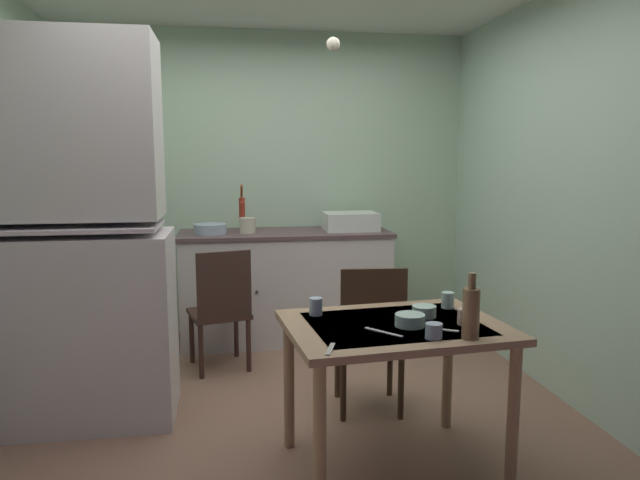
{
  "coord_description": "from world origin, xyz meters",
  "views": [
    {
      "loc": [
        -0.34,
        -3.3,
        1.54
      ],
      "look_at": [
        0.2,
        0.09,
        1.04
      ],
      "focal_mm": 32.36,
      "sensor_mm": 36.0,
      "label": 1
    }
  ],
  "objects_px": {
    "hutch_cabinet": "(77,246)",
    "chair_far_side": "(370,336)",
    "mixing_bowl_counter": "(210,229)",
    "serving_bowl_wide": "(410,320)",
    "hand_pump": "(242,211)",
    "teacup_mint": "(466,317)",
    "sink_basin": "(351,221)",
    "dining_table": "(394,344)",
    "chair_by_counter": "(221,308)",
    "glass_bottle": "(471,312)"
  },
  "relations": [
    {
      "from": "hutch_cabinet",
      "to": "chair_far_side",
      "type": "bearing_deg",
      "value": -6.39
    },
    {
      "from": "mixing_bowl_counter",
      "to": "hutch_cabinet",
      "type": "bearing_deg",
      "value": -119.09
    },
    {
      "from": "serving_bowl_wide",
      "to": "hand_pump",
      "type": "bearing_deg",
      "value": 108.34
    },
    {
      "from": "hutch_cabinet",
      "to": "chair_far_side",
      "type": "relative_size",
      "value": 2.42
    },
    {
      "from": "hand_pump",
      "to": "serving_bowl_wide",
      "type": "distance_m",
      "value": 2.35
    },
    {
      "from": "hand_pump",
      "to": "teacup_mint",
      "type": "height_order",
      "value": "hand_pump"
    },
    {
      "from": "mixing_bowl_counter",
      "to": "chair_far_side",
      "type": "bearing_deg",
      "value": -56.29
    },
    {
      "from": "sink_basin",
      "to": "dining_table",
      "type": "xyz_separation_m",
      "value": [
        -0.23,
        -2.11,
        -0.36
      ]
    },
    {
      "from": "hand_pump",
      "to": "teacup_mint",
      "type": "bearing_deg",
      "value": -65.67
    },
    {
      "from": "mixing_bowl_counter",
      "to": "dining_table",
      "type": "height_order",
      "value": "mixing_bowl_counter"
    },
    {
      "from": "mixing_bowl_counter",
      "to": "chair_by_counter",
      "type": "bearing_deg",
      "value": -82.44
    },
    {
      "from": "hutch_cabinet",
      "to": "teacup_mint",
      "type": "bearing_deg",
      "value": -23.86
    },
    {
      "from": "dining_table",
      "to": "hutch_cabinet",
      "type": "bearing_deg",
      "value": 153.88
    },
    {
      "from": "hutch_cabinet",
      "to": "hand_pump",
      "type": "xyz_separation_m",
      "value": [
        0.96,
        1.36,
        0.06
      ]
    },
    {
      "from": "hutch_cabinet",
      "to": "sink_basin",
      "type": "height_order",
      "value": "hutch_cabinet"
    },
    {
      "from": "hand_pump",
      "to": "chair_by_counter",
      "type": "xyz_separation_m",
      "value": [
        -0.18,
        -0.7,
        -0.62
      ]
    },
    {
      "from": "chair_by_counter",
      "to": "serving_bowl_wide",
      "type": "bearing_deg",
      "value": -58.85
    },
    {
      "from": "dining_table",
      "to": "glass_bottle",
      "type": "height_order",
      "value": "glass_bottle"
    },
    {
      "from": "hand_pump",
      "to": "glass_bottle",
      "type": "relative_size",
      "value": 1.32
    },
    {
      "from": "chair_far_side",
      "to": "glass_bottle",
      "type": "relative_size",
      "value": 3.07
    },
    {
      "from": "mixing_bowl_counter",
      "to": "glass_bottle",
      "type": "distance_m",
      "value": 2.63
    },
    {
      "from": "sink_basin",
      "to": "mixing_bowl_counter",
      "type": "xyz_separation_m",
      "value": [
        -1.16,
        -0.05,
        -0.04
      ]
    },
    {
      "from": "chair_by_counter",
      "to": "sink_basin",
      "type": "bearing_deg",
      "value": 31.34
    },
    {
      "from": "sink_basin",
      "to": "teacup_mint",
      "type": "distance_m",
      "value": 2.19
    },
    {
      "from": "chair_far_side",
      "to": "glass_bottle",
      "type": "height_order",
      "value": "glass_bottle"
    },
    {
      "from": "sink_basin",
      "to": "hand_pump",
      "type": "bearing_deg",
      "value": 177.13
    },
    {
      "from": "sink_basin",
      "to": "mixing_bowl_counter",
      "type": "height_order",
      "value": "sink_basin"
    },
    {
      "from": "sink_basin",
      "to": "chair_by_counter",
      "type": "height_order",
      "value": "sink_basin"
    },
    {
      "from": "hutch_cabinet",
      "to": "sink_basin",
      "type": "distance_m",
      "value": 2.28
    },
    {
      "from": "mixing_bowl_counter",
      "to": "serving_bowl_wide",
      "type": "distance_m",
      "value": 2.34
    },
    {
      "from": "mixing_bowl_counter",
      "to": "serving_bowl_wide",
      "type": "relative_size",
      "value": 1.81
    },
    {
      "from": "dining_table",
      "to": "teacup_mint",
      "type": "relative_size",
      "value": 13.17
    },
    {
      "from": "hutch_cabinet",
      "to": "glass_bottle",
      "type": "distance_m",
      "value": 2.19
    },
    {
      "from": "hutch_cabinet",
      "to": "serving_bowl_wide",
      "type": "xyz_separation_m",
      "value": [
        1.69,
        -0.85,
        -0.26
      ]
    },
    {
      "from": "sink_basin",
      "to": "hand_pump",
      "type": "distance_m",
      "value": 0.91
    },
    {
      "from": "teacup_mint",
      "to": "chair_far_side",
      "type": "bearing_deg",
      "value": 113.66
    },
    {
      "from": "mixing_bowl_counter",
      "to": "chair_by_counter",
      "type": "relative_size",
      "value": 0.29
    },
    {
      "from": "hand_pump",
      "to": "mixing_bowl_counter",
      "type": "bearing_deg",
      "value": -159.78
    },
    {
      "from": "hutch_cabinet",
      "to": "chair_far_side",
      "type": "distance_m",
      "value": 1.77
    },
    {
      "from": "hutch_cabinet",
      "to": "teacup_mint",
      "type": "height_order",
      "value": "hutch_cabinet"
    },
    {
      "from": "hutch_cabinet",
      "to": "chair_by_counter",
      "type": "xyz_separation_m",
      "value": [
        0.78,
        0.65,
        -0.57
      ]
    },
    {
      "from": "serving_bowl_wide",
      "to": "chair_by_counter",
      "type": "bearing_deg",
      "value": 121.15
    },
    {
      "from": "hand_pump",
      "to": "mixing_bowl_counter",
      "type": "distance_m",
      "value": 0.3
    },
    {
      "from": "chair_far_side",
      "to": "teacup_mint",
      "type": "distance_m",
      "value": 0.8
    },
    {
      "from": "dining_table",
      "to": "chair_by_counter",
      "type": "distance_m",
      "value": 1.69
    },
    {
      "from": "hutch_cabinet",
      "to": "chair_far_side",
      "type": "height_order",
      "value": "hutch_cabinet"
    },
    {
      "from": "mixing_bowl_counter",
      "to": "teacup_mint",
      "type": "distance_m",
      "value": 2.48
    },
    {
      "from": "dining_table",
      "to": "teacup_mint",
      "type": "bearing_deg",
      "value": -11.68
    },
    {
      "from": "dining_table",
      "to": "serving_bowl_wide",
      "type": "height_order",
      "value": "serving_bowl_wide"
    },
    {
      "from": "chair_by_counter",
      "to": "mixing_bowl_counter",
      "type": "bearing_deg",
      "value": 97.56
    }
  ]
}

